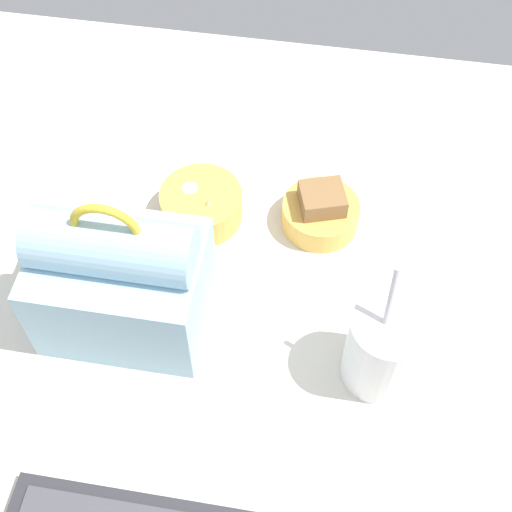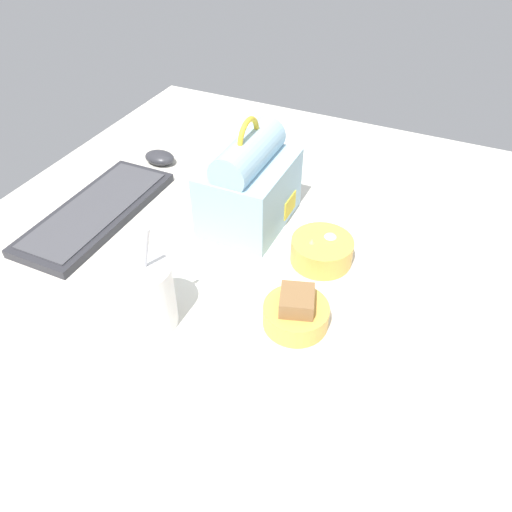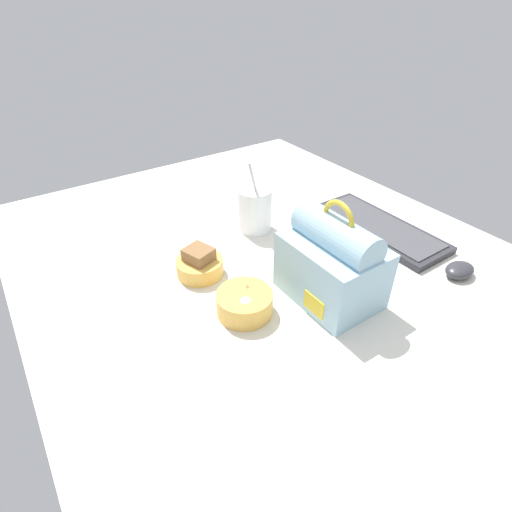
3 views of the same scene
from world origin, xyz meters
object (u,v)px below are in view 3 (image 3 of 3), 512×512
object	(u,v)px
keyboard	(379,227)
bento_bowl_snacks	(245,302)
lunch_bag	(332,263)
bento_bowl_sandwich	(200,265)
soup_cup	(255,209)
computer_mouse	(460,270)

from	to	relation	value
keyboard	bento_bowl_snacks	bearing A→B (deg)	-82.54
lunch_bag	bento_bowl_sandwich	xyz separation A→B (cm)	(-22.41, -18.99, -6.04)
keyboard	lunch_bag	size ratio (longest dim) A/B	1.62
soup_cup	computer_mouse	size ratio (longest dim) A/B	2.58
keyboard	computer_mouse	xyz separation A→B (cm)	(23.77, -0.10, 0.47)
lunch_bag	bento_bowl_snacks	xyz separation A→B (cm)	(-5.85, -17.53, -6.03)
lunch_bag	soup_cup	xyz separation A→B (cm)	(-31.94, 2.71, -2.47)
keyboard	bento_bowl_sandwich	world-z (taller)	bento_bowl_sandwich
keyboard	bento_bowl_snacks	size ratio (longest dim) A/B	3.20
bento_bowl_snacks	computer_mouse	world-z (taller)	bento_bowl_snacks
bento_bowl_sandwich	keyboard	bearing A→B (deg)	77.93
lunch_bag	bento_bowl_snacks	size ratio (longest dim) A/B	1.98
keyboard	soup_cup	world-z (taller)	soup_cup
bento_bowl_sandwich	computer_mouse	size ratio (longest dim) A/B	1.42
lunch_bag	computer_mouse	bearing A→B (deg)	68.28
keyboard	bento_bowl_sandwich	size ratio (longest dim) A/B	3.43
soup_cup	keyboard	bearing A→B (deg)	53.47
soup_cup	lunch_bag	bearing A→B (deg)	-4.85
lunch_bag	bento_bowl_snacks	bearing A→B (deg)	-108.46
bento_bowl_sandwich	bento_bowl_snacks	size ratio (longest dim) A/B	0.94
keyboard	computer_mouse	world-z (taller)	computer_mouse
bento_bowl_snacks	bento_bowl_sandwich	bearing A→B (deg)	-174.97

